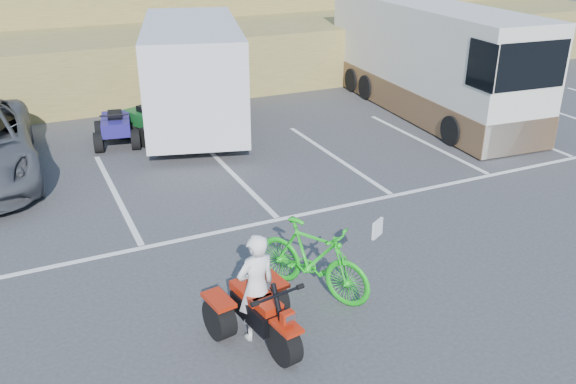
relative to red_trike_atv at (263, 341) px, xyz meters
name	(u,v)px	position (x,y,z in m)	size (l,w,h in m)	color
ground	(338,279)	(1.76, 0.97, 0.00)	(100.00, 100.00, 0.00)	#37373A
parking_stripes	(283,182)	(2.63, 5.04, 0.00)	(28.00, 5.16, 0.01)	white
grass_embankment	(132,39)	(1.76, 16.45, 1.42)	(40.00, 8.50, 3.10)	olive
red_trike_atv	(263,341)	(0.00, 0.00, 0.00)	(1.17, 1.57, 1.02)	#A91F09
rider	(256,287)	(-0.02, 0.15, 0.81)	(0.59, 0.39, 1.61)	white
green_dirt_bike	(313,259)	(1.19, 0.80, 0.61)	(0.57, 2.04, 1.22)	#14BF19
cargo_trailer	(193,72)	(2.07, 9.83, 1.57)	(4.06, 6.66, 2.90)	silver
rv_motorhome	(427,66)	(8.98, 8.43, 1.37)	(2.90, 8.93, 3.16)	silver
quad_atv_blue	(118,144)	(-0.27, 9.21, 0.00)	(1.13, 1.52, 0.99)	navy
quad_atv_green	(150,138)	(0.61, 9.35, 0.00)	(1.14, 1.53, 1.00)	#12501E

